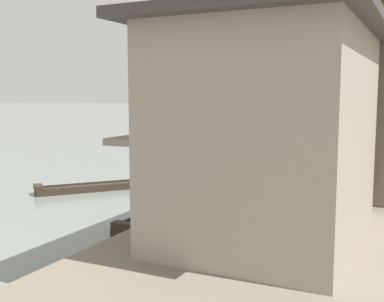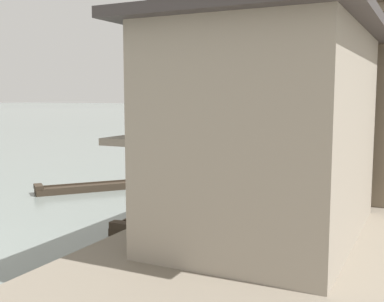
{
  "view_description": "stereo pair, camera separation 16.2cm",
  "coord_description": "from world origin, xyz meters",
  "px_view_note": "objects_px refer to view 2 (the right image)",
  "views": [
    {
      "loc": [
        13.26,
        -7.42,
        4.54
      ],
      "look_at": [
        2.84,
        13.76,
        1.73
      ],
      "focal_mm": 44.62,
      "sensor_mm": 36.0,
      "label": 1
    },
    {
      "loc": [
        13.41,
        -7.35,
        4.54
      ],
      "look_at": [
        2.84,
        13.76,
        1.73
      ],
      "focal_mm": 44.62,
      "sensor_mm": 36.0,
      "label": 2
    }
  ],
  "objects_px": {
    "boat_moored_third": "(286,146)",
    "house_waterfront_nearest": "(271,120)",
    "house_waterfront_tall": "(355,82)",
    "boat_moored_second": "(152,217)",
    "boat_midriver_drifting": "(251,134)",
    "boat_moored_nearest": "(95,187)",
    "house_waterfront_second": "(347,111)",
    "boat_moored_far": "(223,183)",
    "boat_midriver_upstream": "(345,133)"
  },
  "relations": [
    {
      "from": "boat_moored_third",
      "to": "house_waterfront_nearest",
      "type": "xyz_separation_m",
      "value": [
        7.24,
        -27.78,
        3.72
      ]
    },
    {
      "from": "house_waterfront_tall",
      "to": "boat_moored_second",
      "type": "bearing_deg",
      "value": -112.41
    },
    {
      "from": "boat_midriver_drifting",
      "to": "house_waterfront_tall",
      "type": "height_order",
      "value": "house_waterfront_tall"
    },
    {
      "from": "house_waterfront_tall",
      "to": "house_waterfront_nearest",
      "type": "bearing_deg",
      "value": -90.02
    },
    {
      "from": "boat_moored_second",
      "to": "house_waterfront_tall",
      "type": "relative_size",
      "value": 0.51
    },
    {
      "from": "boat_moored_nearest",
      "to": "boat_midriver_drifting",
      "type": "relative_size",
      "value": 1.05
    },
    {
      "from": "boat_moored_second",
      "to": "boat_moored_third",
      "type": "distance_m",
      "value": 25.47
    },
    {
      "from": "boat_moored_nearest",
      "to": "house_waterfront_second",
      "type": "bearing_deg",
      "value": 8.95
    },
    {
      "from": "boat_moored_nearest",
      "to": "house_waterfront_tall",
      "type": "xyz_separation_m",
      "value": [
        10.44,
        8.68,
        5.05
      ]
    },
    {
      "from": "house_waterfront_tall",
      "to": "house_waterfront_second",
      "type": "bearing_deg",
      "value": -84.25
    },
    {
      "from": "boat_moored_far",
      "to": "house_waterfront_nearest",
      "type": "relative_size",
      "value": 0.51
    },
    {
      "from": "boat_moored_nearest",
      "to": "house_waterfront_tall",
      "type": "relative_size",
      "value": 0.56
    },
    {
      "from": "boat_moored_third",
      "to": "boat_midriver_drifting",
      "type": "relative_size",
      "value": 0.89
    },
    {
      "from": "house_waterfront_second",
      "to": "house_waterfront_tall",
      "type": "distance_m",
      "value": 7.08
    },
    {
      "from": "boat_moored_nearest",
      "to": "boat_midriver_upstream",
      "type": "height_order",
      "value": "boat_midriver_upstream"
    },
    {
      "from": "boat_moored_second",
      "to": "house_waterfront_nearest",
      "type": "relative_size",
      "value": 0.57
    },
    {
      "from": "boat_midriver_drifting",
      "to": "house_waterfront_second",
      "type": "relative_size",
      "value": 0.59
    },
    {
      "from": "house_waterfront_nearest",
      "to": "house_waterfront_second",
      "type": "distance_m",
      "value": 7.81
    },
    {
      "from": "boat_moored_far",
      "to": "boat_midriver_drifting",
      "type": "distance_m",
      "value": 30.79
    },
    {
      "from": "house_waterfront_second",
      "to": "boat_moored_far",
      "type": "bearing_deg",
      "value": 168.29
    },
    {
      "from": "house_waterfront_nearest",
      "to": "house_waterfront_tall",
      "type": "bearing_deg",
      "value": 89.98
    },
    {
      "from": "boat_midriver_upstream",
      "to": "house_waterfront_nearest",
      "type": "relative_size",
      "value": 0.62
    },
    {
      "from": "boat_moored_far",
      "to": "boat_midriver_upstream",
      "type": "distance_m",
      "value": 34.43
    },
    {
      "from": "boat_moored_far",
      "to": "house_waterfront_second",
      "type": "relative_size",
      "value": 0.51
    },
    {
      "from": "boat_moored_nearest",
      "to": "house_waterfront_nearest",
      "type": "relative_size",
      "value": 0.63
    },
    {
      "from": "boat_moored_second",
      "to": "boat_midriver_drifting",
      "type": "xyz_separation_m",
      "value": [
        -9.03,
        36.02,
        -0.01
      ]
    },
    {
      "from": "boat_moored_second",
      "to": "house_waterfront_tall",
      "type": "height_order",
      "value": "house_waterfront_tall"
    },
    {
      "from": "boat_moored_second",
      "to": "house_waterfront_tall",
      "type": "distance_m",
      "value": 14.23
    },
    {
      "from": "boat_moored_nearest",
      "to": "boat_moored_third",
      "type": "xyz_separation_m",
      "value": [
        3.2,
        21.76,
        0.02
      ]
    },
    {
      "from": "boat_midriver_upstream",
      "to": "house_waterfront_second",
      "type": "height_order",
      "value": "house_waterfront_second"
    },
    {
      "from": "boat_midriver_drifting",
      "to": "boat_midriver_upstream",
      "type": "xyz_separation_m",
      "value": [
        9.31,
        4.98,
        0.05
      ]
    },
    {
      "from": "house_waterfront_second",
      "to": "boat_midriver_upstream",
      "type": "bearing_deg",
      "value": 98.76
    },
    {
      "from": "boat_moored_second",
      "to": "boat_moored_third",
      "type": "bearing_deg",
      "value": 94.9
    },
    {
      "from": "boat_moored_third",
      "to": "boat_midriver_drifting",
      "type": "xyz_separation_m",
      "value": [
        -6.86,
        10.64,
        -0.02
      ]
    },
    {
      "from": "boat_moored_third",
      "to": "boat_midriver_upstream",
      "type": "bearing_deg",
      "value": 81.08
    },
    {
      "from": "boat_moored_second",
      "to": "boat_midriver_upstream",
      "type": "distance_m",
      "value": 41.0
    },
    {
      "from": "boat_moored_nearest",
      "to": "boat_moored_second",
      "type": "distance_m",
      "value": 6.48
    },
    {
      "from": "boat_moored_far",
      "to": "house_waterfront_second",
      "type": "height_order",
      "value": "house_waterfront_second"
    },
    {
      "from": "house_waterfront_second",
      "to": "house_waterfront_tall",
      "type": "xyz_separation_m",
      "value": [
        -0.7,
        6.92,
        1.31
      ]
    },
    {
      "from": "house_waterfront_second",
      "to": "boat_moored_nearest",
      "type": "bearing_deg",
      "value": -171.05
    },
    {
      "from": "boat_midriver_drifting",
      "to": "boat_midriver_upstream",
      "type": "relative_size",
      "value": 0.95
    },
    {
      "from": "boat_moored_nearest",
      "to": "house_waterfront_second",
      "type": "height_order",
      "value": "house_waterfront_second"
    },
    {
      "from": "boat_midriver_drifting",
      "to": "house_waterfront_nearest",
      "type": "distance_m",
      "value": 41.1
    },
    {
      "from": "boat_midriver_drifting",
      "to": "boat_midriver_upstream",
      "type": "distance_m",
      "value": 10.56
    },
    {
      "from": "boat_moored_second",
      "to": "boat_moored_far",
      "type": "distance_m",
      "value": 6.58
    },
    {
      "from": "house_waterfront_nearest",
      "to": "boat_moored_second",
      "type": "bearing_deg",
      "value": 154.62
    },
    {
      "from": "house_waterfront_second",
      "to": "boat_moored_third",
      "type": "bearing_deg",
      "value": 111.66
    },
    {
      "from": "boat_midriver_upstream",
      "to": "house_waterfront_tall",
      "type": "bearing_deg",
      "value": -80.52
    },
    {
      "from": "boat_midriver_drifting",
      "to": "house_waterfront_second",
      "type": "xyz_separation_m",
      "value": [
        14.8,
        -30.65,
        3.73
      ]
    },
    {
      "from": "boat_moored_far",
      "to": "boat_moored_second",
      "type": "bearing_deg",
      "value": -89.79
    }
  ]
}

